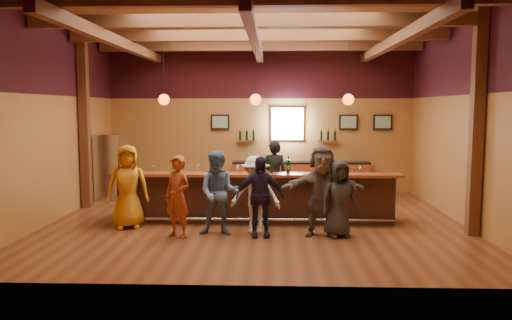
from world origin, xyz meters
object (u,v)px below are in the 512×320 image
object	(u,v)px
customer_redvest	(178,197)
customer_brown	(322,191)
customer_denim	(219,193)
customer_orange	(128,187)
ice_bucket	(260,168)
bottle_a	(272,166)
customer_navy	(260,197)
bar_counter	(257,197)
customer_dark	(339,199)
stainless_fridge	(110,167)
customer_white	(255,194)
bartender	(274,175)
back_bar_cabinet	(301,178)

from	to	relation	value
customer_redvest	customer_brown	distance (m)	2.83
customer_denim	customer_orange	bearing A→B (deg)	168.22
customer_denim	ice_bucket	size ratio (longest dim) A/B	7.66
bottle_a	customer_brown	bearing A→B (deg)	-45.88
customer_redvest	customer_navy	world-z (taller)	customer_redvest
bar_counter	customer_navy	bearing A→B (deg)	-85.57
customer_navy	customer_dark	size ratio (longest dim) A/B	1.06
stainless_fridge	customer_redvest	xyz separation A→B (m)	(2.64, -3.98, -0.10)
customer_white	customer_dark	world-z (taller)	customer_white
customer_white	customer_navy	world-z (taller)	customer_navy
bar_counter	bartender	size ratio (longest dim) A/B	3.66
ice_bucket	customer_dark	bearing A→B (deg)	-34.05
customer_orange	customer_dark	xyz separation A→B (m)	(4.33, -0.56, -0.13)
customer_dark	customer_brown	bearing A→B (deg)	145.93
customer_redvest	back_bar_cabinet	bearing A→B (deg)	93.95
customer_brown	bottle_a	distance (m)	1.48
customer_brown	bartender	size ratio (longest dim) A/B	1.04
stainless_fridge	customer_navy	xyz separation A→B (m)	(4.23, -3.87, -0.10)
bartender	customer_redvest	bearing A→B (deg)	57.86
bar_counter	customer_white	distance (m)	1.11
back_bar_cabinet	stainless_fridge	distance (m)	5.43
bar_counter	customer_redvest	xyz separation A→B (m)	(-1.48, -1.53, 0.28)
stainless_fridge	back_bar_cabinet	bearing A→B (deg)	11.93
customer_white	bottle_a	world-z (taller)	customer_white
customer_dark	customer_navy	bearing A→B (deg)	163.39
customer_dark	bottle_a	xyz separation A→B (m)	(-1.32, 1.12, 0.50)
ice_bucket	bartender	bearing A→B (deg)	78.31
stainless_fridge	customer_redvest	world-z (taller)	stainless_fridge
back_bar_cabinet	bottle_a	world-z (taller)	bottle_a
bar_counter	bartender	world-z (taller)	bartender
bottle_a	bartender	bearing A→B (deg)	87.74
bar_counter	customer_white	xyz separation A→B (m)	(0.01, -1.08, 0.26)
bar_counter	customer_white	world-z (taller)	customer_white
stainless_fridge	bottle_a	xyz separation A→B (m)	(4.45, -2.70, 0.36)
customer_white	customer_denim	bearing A→B (deg)	-157.54
back_bar_cabinet	customer_navy	xyz separation A→B (m)	(-1.07, -4.99, 0.32)
customer_denim	customer_brown	size ratio (longest dim) A/B	0.94
customer_white	customer_dark	xyz separation A→B (m)	(1.64, -0.29, -0.03)
bartender	bottle_a	bearing A→B (deg)	90.43
back_bar_cabinet	stainless_fridge	size ratio (longest dim) A/B	2.22
customer_orange	bottle_a	xyz separation A→B (m)	(3.01, 0.56, 0.38)
customer_navy	customer_dark	bearing A→B (deg)	-2.11
stainless_fridge	ice_bucket	bearing A→B (deg)	-33.26
customer_orange	bar_counter	bearing A→B (deg)	0.49
customer_denim	bartender	world-z (taller)	bartender
customer_brown	bottle_a	size ratio (longest dim) A/B	4.81
customer_white	back_bar_cabinet	bearing A→B (deg)	81.20
bartender	customer_navy	bearing A→B (deg)	86.42
customer_denim	bar_counter	bearing A→B (deg)	63.82
ice_bucket	customer_denim	bearing A→B (deg)	-128.61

